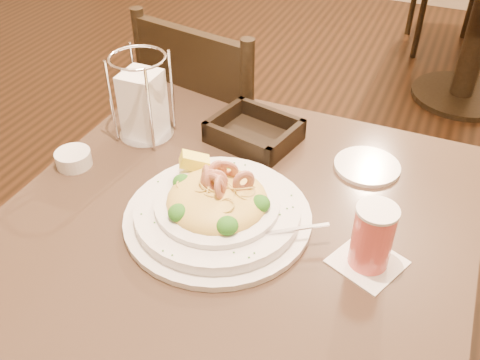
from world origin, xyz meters
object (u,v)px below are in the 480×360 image
at_px(dining_chair_near, 222,141).
at_px(bread_basket, 254,133).
at_px(main_table, 236,295).
at_px(napkin_caddy, 143,103).
at_px(pasta_bowl, 217,206).
at_px(drink_glass, 372,237).
at_px(side_plate, 367,166).
at_px(butter_ramekin, 74,159).

bearing_deg(dining_chair_near, bread_basket, 138.20).
xyz_separation_m(main_table, napkin_caddy, (-0.32, 0.19, 0.32)).
bearing_deg(napkin_caddy, bread_basket, 18.04).
relative_size(dining_chair_near, pasta_bowl, 2.33).
relative_size(dining_chair_near, bread_basket, 4.23).
bearing_deg(main_table, drink_glass, -3.60).
bearing_deg(main_table, bread_basket, 104.71).
relative_size(dining_chair_near, napkin_caddy, 4.51).
height_order(drink_glass, side_plate, drink_glass).
bearing_deg(side_plate, dining_chair_near, 148.72).
relative_size(pasta_bowl, bread_basket, 1.81).
relative_size(dining_chair_near, butter_ramekin, 11.88).
bearing_deg(napkin_caddy, dining_chair_near, 87.26).
xyz_separation_m(main_table, dining_chair_near, (-0.30, 0.57, -0.01)).
height_order(main_table, napkin_caddy, napkin_caddy).
height_order(dining_chair_near, drink_glass, dining_chair_near).
bearing_deg(pasta_bowl, butter_ramekin, 174.25).
bearing_deg(bread_basket, dining_chair_near, 127.09).
distance_m(main_table, pasta_bowl, 0.27).
bearing_deg(bread_basket, main_table, -75.29).
xyz_separation_m(main_table, bread_basket, (-0.07, 0.27, 0.25)).
bearing_deg(napkin_caddy, butter_ramekin, -116.77).
bearing_deg(dining_chair_near, butter_ramekin, 90.46).
height_order(napkin_caddy, side_plate, napkin_caddy).
height_order(pasta_bowl, bread_basket, pasta_bowl).
bearing_deg(side_plate, bread_basket, 179.58).
relative_size(main_table, napkin_caddy, 4.36).
xyz_separation_m(drink_glass, side_plate, (-0.06, 0.28, -0.06)).
distance_m(main_table, napkin_caddy, 0.49).
distance_m(main_table, butter_ramekin, 0.47).
bearing_deg(pasta_bowl, napkin_caddy, 144.16).
height_order(main_table, side_plate, side_plate).
distance_m(dining_chair_near, bread_basket, 0.46).
height_order(dining_chair_near, pasta_bowl, dining_chair_near).
xyz_separation_m(main_table, drink_glass, (0.26, -0.02, 0.30)).
xyz_separation_m(main_table, butter_ramekin, (-0.40, 0.02, 0.25)).
bearing_deg(dining_chair_near, pasta_bowl, 125.57).
xyz_separation_m(dining_chair_near, butter_ramekin, (-0.10, -0.55, 0.26)).
bearing_deg(butter_ramekin, drink_glass, -3.00).
xyz_separation_m(drink_glass, bread_basket, (-0.33, 0.28, -0.04)).
relative_size(main_table, butter_ramekin, 11.50).
distance_m(dining_chair_near, drink_glass, 0.87).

